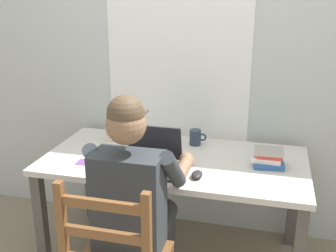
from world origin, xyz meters
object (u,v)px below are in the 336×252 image
coffee_mug_dark (196,137)px  coffee_mug_white (112,133)px  desk (174,170)px  landscape_photo_print (88,163)px  computer_mouse (197,175)px  seated_person (136,196)px  laptop (150,158)px  book_stack_main (268,158)px

coffee_mug_dark → coffee_mug_white: bearing=-174.2°
desk → coffee_mug_white: coffee_mug_white is taller
coffee_mug_white → desk: bearing=-21.8°
desk → landscape_photo_print: (-0.48, -0.20, 0.08)m
computer_mouse → landscape_photo_print: (-0.67, 0.04, -0.02)m
coffee_mug_dark → seated_person: bearing=-103.6°
coffee_mug_white → computer_mouse: bearing=-32.6°
landscape_photo_print → desk: bearing=19.3°
seated_person → coffee_mug_white: seated_person is taller
desk → laptop: bearing=-122.1°
seated_person → computer_mouse: seated_person is taller
desk → computer_mouse: bearing=-51.8°
laptop → book_stack_main: (0.66, 0.18, -0.00)m
coffee_mug_dark → landscape_photo_print: bearing=-141.4°
desk → laptop: 0.24m
desk → book_stack_main: 0.57m
coffee_mug_dark → desk: bearing=-108.1°
desk → landscape_photo_print: bearing=-157.7°
seated_person → landscape_photo_print: (-0.39, 0.27, 0.03)m
coffee_mug_dark → landscape_photo_print: size_ratio=0.86×
computer_mouse → coffee_mug_white: coffee_mug_white is taller
coffee_mug_white → landscape_photo_print: 0.40m
desk → coffee_mug_dark: 0.30m
book_stack_main → coffee_mug_white: bearing=170.1°
coffee_mug_dark → book_stack_main: size_ratio=0.59×
book_stack_main → laptop: bearing=-164.8°
desk → laptop: (-0.10, -0.17, 0.14)m
laptop → coffee_mug_dark: size_ratio=2.94×
desk → book_stack_main: bearing=1.4°
laptop → coffee_mug_white: laptop is taller
computer_mouse → book_stack_main: bearing=33.8°
coffee_mug_white → landscape_photo_print: size_ratio=0.92×
computer_mouse → coffee_mug_dark: (-0.10, 0.49, 0.03)m
computer_mouse → coffee_mug_dark: 0.50m
desk → coffee_mug_dark: bearing=71.9°
book_stack_main → landscape_photo_print: (-1.04, -0.21, -0.05)m
desk → seated_person: bearing=-101.0°
computer_mouse → coffee_mug_white: size_ratio=0.83×
desk → laptop: laptop is taller
laptop → coffee_mug_dark: laptop is taller
coffee_mug_white → laptop: bearing=-43.3°
laptop → book_stack_main: laptop is taller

